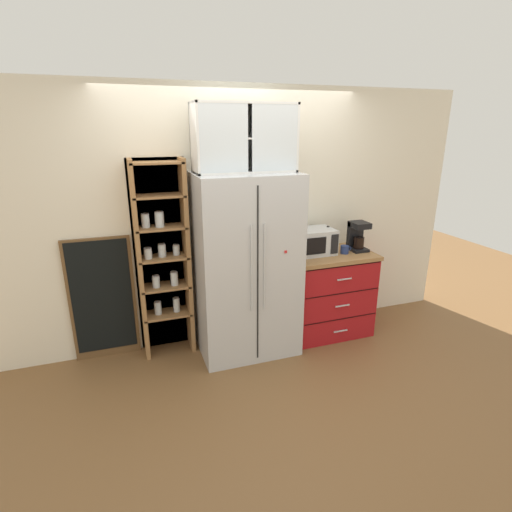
{
  "coord_description": "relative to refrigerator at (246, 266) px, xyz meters",
  "views": [
    {
      "loc": [
        -1.1,
        -3.41,
        2.16
      ],
      "look_at": [
        0.1,
        0.02,
        0.97
      ],
      "focal_mm": 27.8,
      "sensor_mm": 36.0,
      "label": 1
    }
  ],
  "objects": [
    {
      "name": "chalkboard_menu",
      "position": [
        -1.34,
        0.31,
        -0.28
      ],
      "size": [
        0.6,
        0.04,
        1.2
      ],
      "color": "brown",
      "rests_on": "ground"
    },
    {
      "name": "mug_navy",
      "position": [
        1.07,
        -0.02,
        0.06
      ],
      "size": [
        0.12,
        0.09,
        0.08
      ],
      "color": "navy",
      "rests_on": "counter_cabinet"
    },
    {
      "name": "pantry_shelf_column",
      "position": [
        -0.76,
        0.26,
        0.09
      ],
      "size": [
        0.52,
        0.29,
        1.9
      ],
      "color": "brown",
      "rests_on": "ground"
    },
    {
      "name": "microwave",
      "position": [
        0.75,
        0.09,
        0.15
      ],
      "size": [
        0.44,
        0.33,
        0.26
      ],
      "color": "silver",
      "rests_on": "counter_cabinet"
    },
    {
      "name": "ground_plane",
      "position": [
        -0.0,
        -0.02,
        -0.89
      ],
      "size": [
        10.78,
        10.78,
        0.0
      ],
      "primitive_type": "plane",
      "color": "brown"
    },
    {
      "name": "bottle_cobalt",
      "position": [
        0.94,
        0.12,
        0.14
      ],
      "size": [
        0.07,
        0.07,
        0.27
      ],
      "color": "navy",
      "rests_on": "counter_cabinet"
    },
    {
      "name": "upper_cabinet",
      "position": [
        -0.0,
        0.05,
        1.18
      ],
      "size": [
        0.91,
        0.32,
        0.59
      ],
      "color": "silver",
      "rests_on": "refrigerator"
    },
    {
      "name": "refrigerator",
      "position": [
        0.0,
        0.0,
        0.0
      ],
      "size": [
        0.94,
        0.68,
        1.77
      ],
      "color": "silver",
      "rests_on": "ground"
    },
    {
      "name": "counter_cabinet",
      "position": [
        0.94,
        0.04,
        -0.43
      ],
      "size": [
        0.88,
        0.61,
        0.91
      ],
      "color": "#A8161C",
      "rests_on": "ground"
    },
    {
      "name": "coffee_maker",
      "position": [
        1.25,
        0.05,
        0.18
      ],
      "size": [
        0.17,
        0.2,
        0.31
      ],
      "color": "black",
      "rests_on": "counter_cabinet"
    },
    {
      "name": "wall_back_cream",
      "position": [
        -0.0,
        0.38,
        0.39
      ],
      "size": [
        5.07,
        0.1,
        2.55
      ],
      "primitive_type": "cube",
      "color": "silver",
      "rests_on": "ground"
    }
  ]
}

